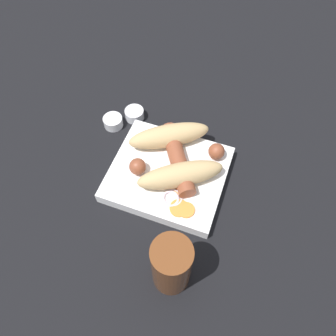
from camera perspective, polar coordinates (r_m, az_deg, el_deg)
The scene contains 8 objects.
ground_plane at distance 0.66m, azimuth 0.00°, elevation -1.66°, with size 3.00×3.00×0.00m, color black.
food_tray at distance 0.65m, azimuth 0.00°, elevation -1.08°, with size 0.22×0.20×0.03m.
bread_roll at distance 0.63m, azimuth 1.16°, elevation 2.37°, with size 0.21×0.21×0.04m.
sausage at distance 0.63m, azimuth 1.68°, elevation 1.60°, with size 0.17×0.15×0.03m.
pickled_veggies at distance 0.60m, azimuth 1.53°, elevation -6.06°, with size 0.07×0.07×0.01m.
condiment_cup_near at distance 0.75m, azimuth -5.85°, elevation 9.25°, with size 0.04×0.04×0.02m.
condiment_cup_far at distance 0.74m, azimuth -9.52°, elevation 7.89°, with size 0.04×0.04×0.02m.
drink_glass at distance 0.52m, azimuth 0.59°, elevation -16.66°, with size 0.06×0.06×0.13m.
Camera 1 is at (0.11, -0.31, 0.57)m, focal length 35.00 mm.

